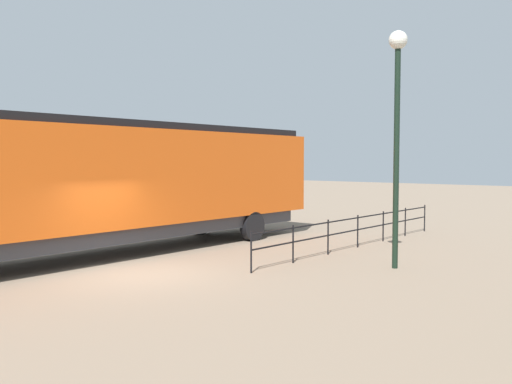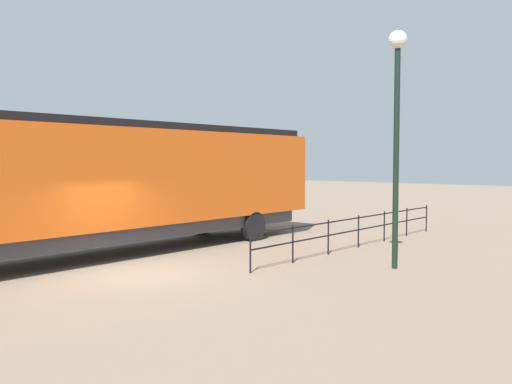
% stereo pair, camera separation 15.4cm
% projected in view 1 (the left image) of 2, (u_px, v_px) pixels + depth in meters
% --- Properties ---
extents(ground_plane, '(120.00, 120.00, 0.00)m').
position_uv_depth(ground_plane, '(138.00, 275.00, 14.60)').
color(ground_plane, '#84705B').
extents(locomotive, '(3.12, 17.49, 4.26)m').
position_uv_depth(locomotive, '(120.00, 181.00, 17.75)').
color(locomotive, '#D15114').
rests_on(locomotive, ground_plane).
extents(lamp_post, '(0.52, 0.52, 6.61)m').
position_uv_depth(lamp_post, '(397.00, 104.00, 15.21)').
color(lamp_post, black).
rests_on(lamp_post, ground_plane).
extents(platform_fence, '(0.05, 11.49, 1.13)m').
position_uv_depth(platform_fence, '(358.00, 226.00, 19.12)').
color(platform_fence, black).
rests_on(platform_fence, ground_plane).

